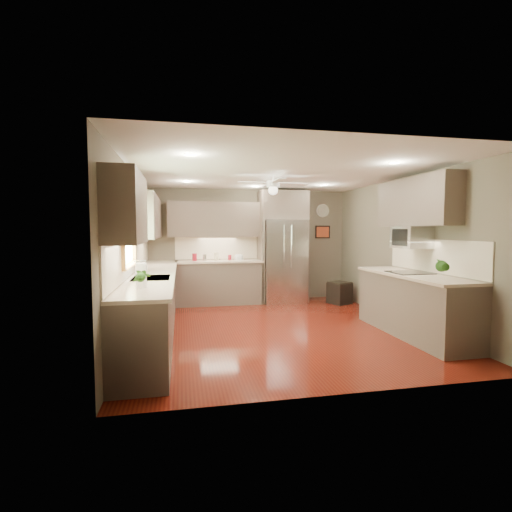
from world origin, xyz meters
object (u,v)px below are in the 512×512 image
object	(u,v)px
canister_c	(216,256)
bowl	(239,259)
canister_a	(195,257)
canister_b	(205,257)
microwave	(411,237)
potted_plant_left	(142,276)
refrigerator	(283,248)
stool	(339,293)
potted_plant_right	(443,266)
paper_towel	(141,276)
soap_bottle	(143,268)
canister_d	(230,257)

from	to	relation	value
canister_c	bowl	world-z (taller)	canister_c
canister_a	canister_b	size ratio (longest dim) A/B	1.21
canister_c	microwave	distance (m)	3.96
canister_a	potted_plant_left	xyz separation A→B (m)	(-0.69, -3.90, 0.09)
refrigerator	stool	world-z (taller)	refrigerator
refrigerator	canister_c	bearing A→B (deg)	178.22
potted_plant_right	paper_towel	xyz separation A→B (m)	(-3.88, 0.00, -0.04)
canister_a	refrigerator	bearing A→B (deg)	-1.91
microwave	potted_plant_right	bearing A→B (deg)	-97.45
canister_b	refrigerator	xyz separation A→B (m)	(1.73, -0.06, 0.18)
potted_plant_right	paper_towel	bearing A→B (deg)	179.97
microwave	refrigerator	bearing A→B (deg)	116.09
soap_bottle	refrigerator	world-z (taller)	refrigerator
canister_a	bowl	distance (m)	0.96
canister_b	soap_bottle	world-z (taller)	soap_bottle
microwave	stool	distance (m)	2.56
soap_bottle	canister_c	bearing A→B (deg)	60.66
canister_a	potted_plant_left	bearing A→B (deg)	-100.08
bowl	paper_towel	world-z (taller)	paper_towel
canister_b	soap_bottle	bearing A→B (deg)	-114.27
canister_a	paper_towel	world-z (taller)	paper_towel
potted_plant_left	stool	distance (m)	5.13
bowl	refrigerator	size ratio (longest dim) A/B	0.08
stool	canister_a	bearing A→B (deg)	170.08
potted_plant_left	stool	size ratio (longest dim) A/B	0.62
soap_bottle	canister_d	bearing A→B (deg)	55.77
refrigerator	canister_d	bearing A→B (deg)	175.99
potted_plant_left	stool	bearing A→B (deg)	41.70
potted_plant_left	canister_c	bearing A→B (deg)	73.43
canister_a	canister_c	bearing A→B (deg)	-2.31
canister_b	microwave	world-z (taller)	microwave
potted_plant_left	potted_plant_right	bearing A→B (deg)	3.75
canister_c	stool	bearing A→B (deg)	-11.24
refrigerator	microwave	distance (m)	3.03
potted_plant_left	stool	world-z (taller)	potted_plant_left
canister_a	stool	world-z (taller)	canister_a
canister_d	stool	world-z (taller)	canister_d
potted_plant_right	bowl	world-z (taller)	potted_plant_right
refrigerator	stool	distance (m)	1.56
canister_a	potted_plant_right	size ratio (longest dim) A/B	0.44
potted_plant_right	paper_towel	distance (m)	3.88
canister_b	potted_plant_left	distance (m)	4.01
canister_d	potted_plant_left	bearing A→B (deg)	-110.33
canister_a	canister_d	bearing A→B (deg)	1.37
canister_b	refrigerator	size ratio (longest dim) A/B	0.05
canister_d	stool	bearing A→B (deg)	-13.49
canister_c	potted_plant_left	xyz separation A→B (m)	(-1.16, -3.88, 0.08)
soap_bottle	refrigerator	bearing A→B (deg)	39.12
canister_a	paper_towel	distance (m)	3.72
stool	refrigerator	bearing A→B (deg)	157.42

